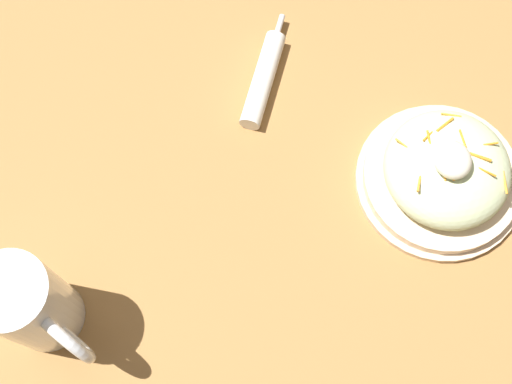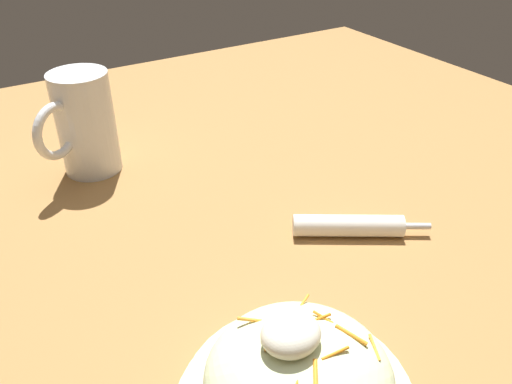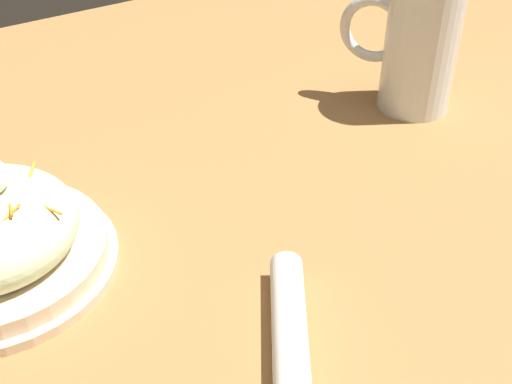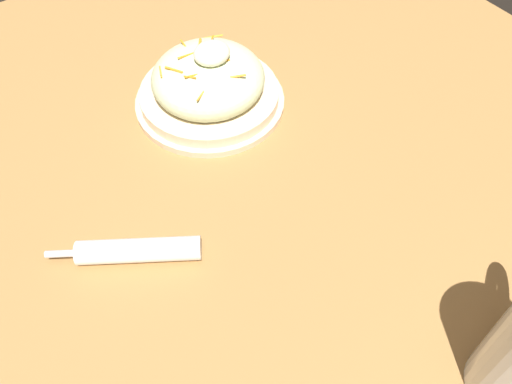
{
  "view_description": "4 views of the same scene",
  "coord_description": "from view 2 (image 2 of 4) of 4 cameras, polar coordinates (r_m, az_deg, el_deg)",
  "views": [
    {
      "loc": [
        -0.4,
        0.06,
        0.85
      ],
      "look_at": [
        -0.12,
        -0.03,
        0.06
      ],
      "focal_mm": 47.58,
      "sensor_mm": 36.0,
      "label": 1
    },
    {
      "loc": [
        -0.34,
        -0.49,
        0.42
      ],
      "look_at": [
        -0.07,
        -0.05,
        0.09
      ],
      "focal_mm": 36.07,
      "sensor_mm": 36.0,
      "label": 2
    },
    {
      "loc": [
        0.35,
        -0.31,
        0.42
      ],
      "look_at": [
        -0.08,
        -0.04,
        0.05
      ],
      "focal_mm": 47.17,
      "sensor_mm": 36.0,
      "label": 3
    },
    {
      "loc": [
        0.13,
        0.27,
        0.55
      ],
      "look_at": [
        -0.09,
        -0.05,
        0.06
      ],
      "focal_mm": 38.0,
      "sensor_mm": 36.0,
      "label": 4
    }
  ],
  "objects": [
    {
      "name": "beer_mug",
      "position": [
        0.84,
        -18.36,
        6.69
      ],
      "size": [
        0.13,
        0.11,
        0.16
      ],
      "color": "white",
      "rests_on": "ground_plane"
    },
    {
      "name": "ground_plane",
      "position": [
        0.73,
        2.54,
        -2.32
      ],
      "size": [
        1.43,
        1.43,
        0.0
      ],
      "primitive_type": "plane",
      "color": "#9E703D"
    },
    {
      "name": "napkin_roll",
      "position": [
        0.69,
        10.33,
        -3.7
      ],
      "size": [
        0.16,
        0.11,
        0.03
      ],
      "color": "white",
      "rests_on": "ground_plane"
    }
  ]
}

